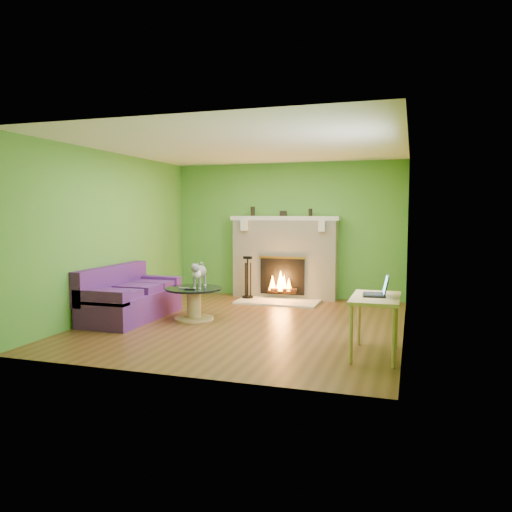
{
  "coord_description": "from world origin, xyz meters",
  "views": [
    {
      "loc": [
        2.33,
        -6.95,
        1.65
      ],
      "look_at": [
        0.02,
        0.4,
        0.97
      ],
      "focal_mm": 35.0,
      "sensor_mm": 36.0,
      "label": 1
    }
  ],
  "objects_px": {
    "sofa": "(129,298)",
    "desk": "(376,304)",
    "coffee_table": "(194,301)",
    "cat": "(200,274)"
  },
  "relations": [
    {
      "from": "coffee_table",
      "to": "cat",
      "type": "height_order",
      "value": "cat"
    },
    {
      "from": "desk",
      "to": "cat",
      "type": "bearing_deg",
      "value": 156.05
    },
    {
      "from": "cat",
      "to": "sofa",
      "type": "bearing_deg",
      "value": -175.33
    },
    {
      "from": "sofa",
      "to": "cat",
      "type": "height_order",
      "value": "cat"
    },
    {
      "from": "sofa",
      "to": "desk",
      "type": "distance_m",
      "value": 3.93
    },
    {
      "from": "desk",
      "to": "coffee_table",
      "type": "bearing_deg",
      "value": 157.53
    },
    {
      "from": "sofa",
      "to": "desk",
      "type": "relative_size",
      "value": 1.94
    },
    {
      "from": "sofa",
      "to": "coffee_table",
      "type": "relative_size",
      "value": 2.08
    },
    {
      "from": "desk",
      "to": "cat",
      "type": "relative_size",
      "value": 1.43
    },
    {
      "from": "coffee_table",
      "to": "desk",
      "type": "xyz_separation_m",
      "value": [
        2.81,
        -1.16,
        0.32
      ]
    }
  ]
}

